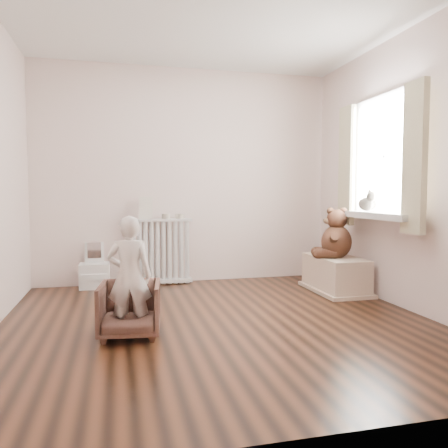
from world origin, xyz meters
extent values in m
cube|color=black|center=(0.00, 0.00, 0.00)|extent=(3.60, 3.60, 0.01)
cube|color=white|center=(0.00, 0.00, 2.60)|extent=(3.60, 3.60, 0.01)
cube|color=white|center=(0.00, 1.80, 1.30)|extent=(3.60, 0.02, 2.60)
cube|color=white|center=(0.00, -1.80, 1.30)|extent=(3.60, 0.02, 2.60)
cube|color=white|center=(1.80, 0.00, 1.30)|extent=(0.02, 3.60, 2.60)
cube|color=white|center=(1.76, 0.30, 1.45)|extent=(0.03, 0.90, 1.10)
cube|color=silver|center=(1.67, 0.30, 0.87)|extent=(0.22, 1.10, 0.06)
cube|color=beige|center=(1.65, -0.27, 1.39)|extent=(0.06, 0.26, 1.30)
cube|color=beige|center=(1.65, 0.87, 1.39)|extent=(0.06, 0.26, 1.30)
cube|color=silver|center=(-0.33, 1.68, 0.39)|extent=(0.75, 0.14, 0.79)
cube|color=beige|center=(-0.50, 1.68, 0.92)|extent=(0.16, 0.01, 0.26)
cylinder|color=#A59E8C|center=(-0.26, 1.68, 0.82)|extent=(0.10, 0.10, 0.06)
cylinder|color=#A59E8C|center=(-0.10, 1.68, 0.81)|extent=(0.10, 0.10, 0.05)
cube|color=silver|center=(-1.09, 1.65, 0.28)|extent=(0.33, 0.24, 0.52)
imported|color=brown|center=(-0.74, -0.19, 0.21)|extent=(0.50, 0.51, 0.42)
imported|color=white|center=(-0.74, -0.24, 0.47)|extent=(0.35, 0.25, 0.90)
cube|color=beige|center=(1.52, 0.84, 0.20)|extent=(0.44, 0.82, 0.39)
camera|label=1|loc=(-0.82, -3.53, 1.09)|focal=35.00mm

